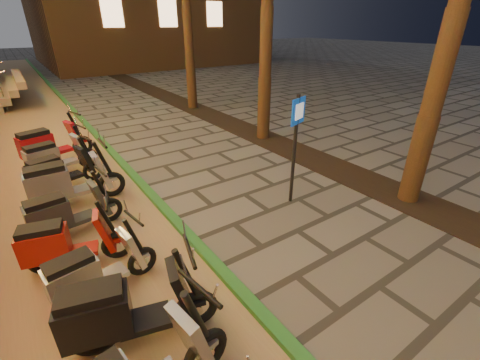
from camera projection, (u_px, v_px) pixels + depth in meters
parking_strip at (39, 149)px, 9.63m from camera, size 3.40×60.00×0.01m
green_curb at (98, 137)px, 10.48m from camera, size 0.18×60.00×0.10m
planting_strip at (307, 156)px, 9.12m from camera, size 1.20×40.00×0.02m
pedestrian_sign at (296, 135)px, 6.21m from camera, size 0.48×0.19×2.25m
scooter_6 at (122, 312)px, 3.57m from camera, size 1.73×0.87×1.23m
scooter_7 at (92, 273)px, 4.24m from camera, size 1.49×0.62×1.05m
scooter_8 at (63, 243)px, 4.77m from camera, size 1.53×0.75×1.08m
scooter_9 at (64, 213)px, 5.51m from camera, size 1.57×0.59×1.10m
scooter_10 at (65, 183)px, 6.37m from camera, size 1.81×0.64×1.28m
scooter_11 at (58, 172)px, 7.03m from camera, size 1.57×0.80×1.11m
scooter_12 at (54, 157)px, 7.72m from camera, size 1.64×0.78×1.16m
scooter_13 at (48, 145)px, 8.35m from camera, size 1.81×0.93×1.28m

